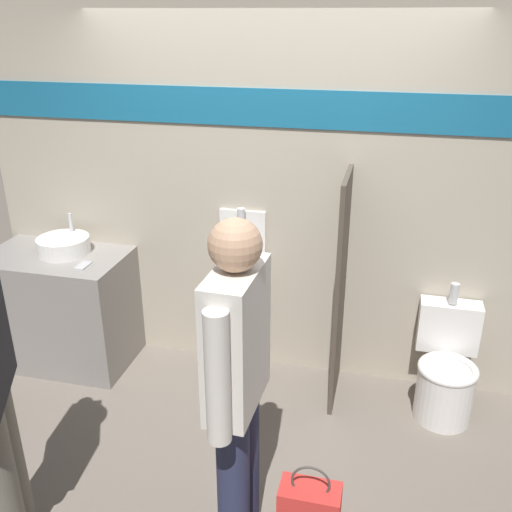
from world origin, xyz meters
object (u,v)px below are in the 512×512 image
object	(u,v)px
toilet	(446,372)
person_with_lanyard	(237,381)
sink_basin	(64,245)
cell_phone	(83,266)
urinal_near_counter	(239,270)

from	to	relation	value
toilet	person_with_lanyard	bearing A→B (deg)	-129.21
sink_basin	cell_phone	xyz separation A→B (m)	(0.25, -0.19, -0.05)
sink_basin	toilet	distance (m)	2.80
cell_phone	person_with_lanyard	bearing A→B (deg)	-38.99
sink_basin	cell_phone	size ratio (longest dim) A/B	2.67
cell_phone	toilet	bearing A→B (deg)	3.45
sink_basin	cell_phone	bearing A→B (deg)	-36.21
cell_phone	toilet	world-z (taller)	cell_phone
cell_phone	urinal_near_counter	bearing A→B (deg)	16.31
sink_basin	person_with_lanyard	size ratio (longest dim) A/B	0.22
cell_phone	toilet	xyz separation A→B (m)	(2.47, 0.15, -0.57)
cell_phone	urinal_near_counter	size ratio (longest dim) A/B	0.11
urinal_near_counter	toilet	distance (m)	1.54
toilet	sink_basin	bearing A→B (deg)	179.21
toilet	person_with_lanyard	size ratio (longest dim) A/B	0.50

